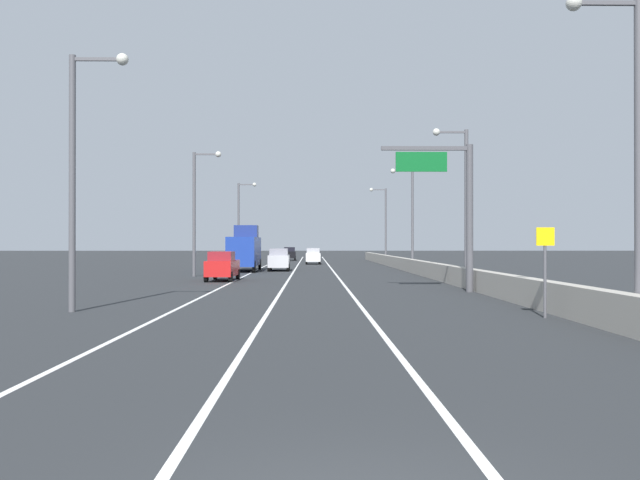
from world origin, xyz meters
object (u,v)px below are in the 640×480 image
at_px(speed_advisory_sign, 545,265).
at_px(lamp_post_right_near, 629,137).
at_px(car_white_3, 313,256).
at_px(lamp_post_right_second, 462,194).
at_px(car_red_2, 222,266).
at_px(lamp_post_right_third, 409,211).
at_px(lamp_post_left_far, 241,217).
at_px(lamp_post_left_near, 80,162).
at_px(box_truck, 245,250).
at_px(lamp_post_left_mid, 198,204).
at_px(car_black_1, 289,254).
at_px(car_silver_0, 279,260).
at_px(overhead_sign_gantry, 455,199).
at_px(lamp_post_right_fourth, 384,220).

height_order(speed_advisory_sign, lamp_post_right_near, lamp_post_right_near).
height_order(speed_advisory_sign, car_white_3, speed_advisory_sign).
distance_m(lamp_post_right_second, car_red_2, 16.15).
distance_m(lamp_post_right_third, lamp_post_left_far, 22.56).
distance_m(speed_advisory_sign, lamp_post_left_near, 16.66).
bearing_deg(lamp_post_left_near, car_white_3, 81.41).
xyz_separation_m(speed_advisory_sign, box_truck, (-13.71, 38.74, 0.12)).
distance_m(lamp_post_right_second, car_white_3, 41.66).
height_order(lamp_post_left_mid, car_red_2, lamp_post_left_mid).
xyz_separation_m(lamp_post_left_near, box_truck, (2.39, 36.47, -3.54)).
height_order(lamp_post_left_mid, car_black_1, lamp_post_left_mid).
bearing_deg(lamp_post_left_mid, car_silver_0, 62.15).
xyz_separation_m(lamp_post_left_mid, box_truck, (2.52, 9.99, -3.54)).
bearing_deg(lamp_post_left_far, lamp_post_left_near, -90.40).
xyz_separation_m(lamp_post_left_mid, car_white_3, (8.67, 30.06, -4.47)).
bearing_deg(lamp_post_right_third, lamp_post_left_far, 138.92).
height_order(lamp_post_right_third, lamp_post_left_near, same).
height_order(overhead_sign_gantry, lamp_post_right_near, lamp_post_right_near).
bearing_deg(car_black_1, lamp_post_left_near, -93.93).
distance_m(lamp_post_right_third, box_truck, 15.49).
bearing_deg(lamp_post_right_near, box_truck, 109.17).
distance_m(lamp_post_right_near, lamp_post_right_third, 44.13).
distance_m(lamp_post_left_far, car_silver_0, 17.31).
bearing_deg(overhead_sign_gantry, speed_advisory_sign, -87.91).
relative_size(overhead_sign_gantry, lamp_post_right_near, 0.80).
distance_m(lamp_post_right_near, box_truck, 45.11).
relative_size(lamp_post_right_third, lamp_post_left_mid, 1.00).
relative_size(lamp_post_left_far, car_red_2, 2.11).
distance_m(overhead_sign_gantry, car_silver_0, 29.24).
xyz_separation_m(lamp_post_right_second, lamp_post_right_third, (0.01, 22.07, 0.00)).
bearing_deg(lamp_post_left_far, lamp_post_right_third, -41.08).
relative_size(lamp_post_right_third, box_truck, 1.12).
bearing_deg(lamp_post_left_mid, lamp_post_right_third, 33.65).
height_order(lamp_post_left_near, car_silver_0, lamp_post_left_near).
distance_m(overhead_sign_gantry, box_truck, 29.87).
distance_m(lamp_post_left_mid, car_white_3, 31.60).
bearing_deg(overhead_sign_gantry, lamp_post_left_far, 109.53).
height_order(lamp_post_left_far, car_black_1, lamp_post_left_far).
height_order(speed_advisory_sign, car_black_1, speed_advisory_sign).
bearing_deg(lamp_post_right_fourth, lamp_post_left_mid, -117.34).
height_order(lamp_post_right_fourth, lamp_post_left_far, same).
relative_size(lamp_post_right_near, lamp_post_right_third, 1.00).
xyz_separation_m(lamp_post_right_second, car_white_3, (-8.82, 40.47, -4.47)).
xyz_separation_m(lamp_post_right_second, lamp_post_right_fourth, (-0.05, 44.13, 0.00)).
relative_size(lamp_post_left_mid, car_red_2, 2.11).
xyz_separation_m(lamp_post_right_near, car_black_1, (-12.01, 81.07, -4.46)).
height_order(speed_advisory_sign, lamp_post_right_second, lamp_post_right_second).
bearing_deg(box_truck, car_white_3, 72.95).
distance_m(car_silver_0, car_white_3, 19.78).
xyz_separation_m(overhead_sign_gantry, speed_advisory_sign, (0.44, -12.13, -2.96)).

